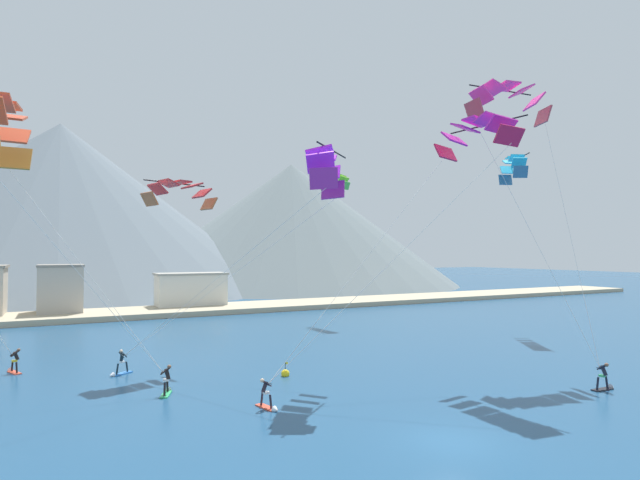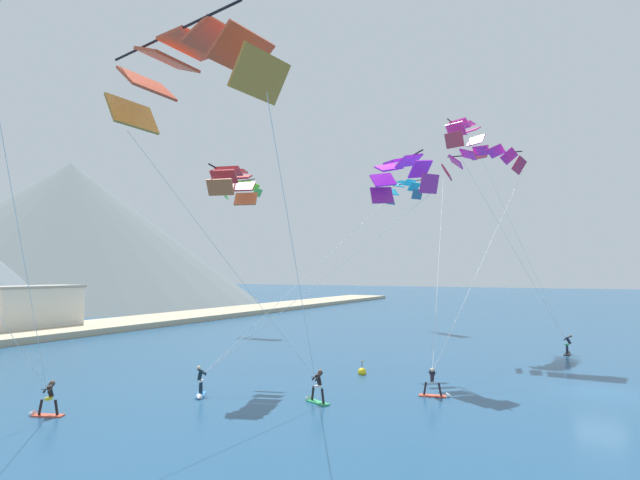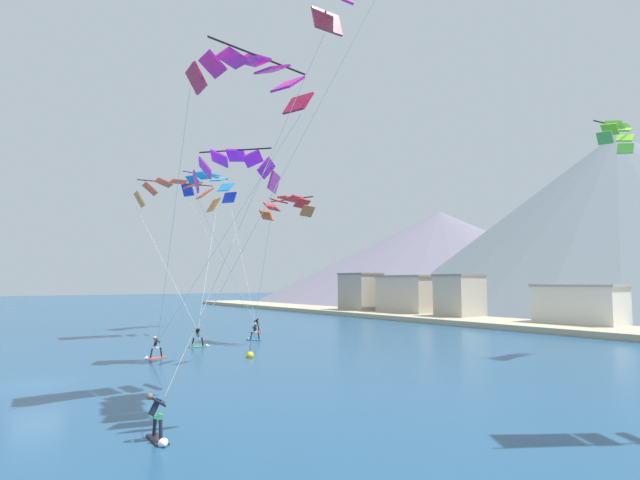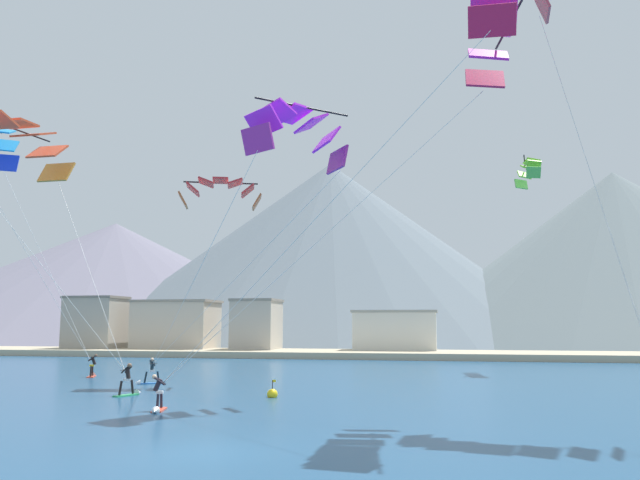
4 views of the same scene
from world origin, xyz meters
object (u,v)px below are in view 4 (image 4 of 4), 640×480
object	(u,v)px
kitesurfer_near_lead	(148,376)
kitesurfer_far_left	(130,385)
kitesurfer_mid_center	(93,370)
parafoil_kite_far_left	(14,139)
parafoil_kite_distant_low_drift	(220,190)
parafoil_kite_distant_mid_solo	(529,170)
race_marker_buoy	(272,394)
parafoil_kite_near_lead	(296,132)
kitesurfer_near_trail	(158,401)
parafoil_kite_near_trail	(489,35)

from	to	relation	value
kitesurfer_near_lead	kitesurfer_far_left	distance (m)	6.42
kitesurfer_mid_center	parafoil_kite_far_left	size ratio (longest dim) A/B	0.12
parafoil_kite_distant_low_drift	parafoil_kite_distant_mid_solo	distance (m)	27.40
kitesurfer_near_lead	race_marker_buoy	world-z (taller)	kitesurfer_near_lead
parafoil_kite_near_lead	parafoil_kite_distant_mid_solo	world-z (taller)	parafoil_kite_distant_mid_solo
kitesurfer_far_left	parafoil_kite_distant_mid_solo	distance (m)	37.18
kitesurfer_mid_center	parafoil_kite_distant_mid_solo	distance (m)	38.51
kitesurfer_near_trail	parafoil_kite_distant_low_drift	world-z (taller)	parafoil_kite_distant_low_drift
parafoil_kite_near_lead	parafoil_kite_far_left	world-z (taller)	parafoil_kite_far_left
kitesurfer_near_trail	parafoil_kite_distant_low_drift	size ratio (longest dim) A/B	0.32
parafoil_kite_near_trail	parafoil_kite_far_left	distance (m)	28.16
kitesurfer_near_trail	kitesurfer_far_left	xyz separation A→B (m)	(-4.12, 5.28, 0.09)
parafoil_kite_near_trail	parafoil_kite_far_left	xyz separation A→B (m)	(-27.44, 6.21, -1.19)
parafoil_kite_far_left	race_marker_buoy	world-z (taller)	parafoil_kite_far_left
kitesurfer_far_left	race_marker_buoy	world-z (taller)	kitesurfer_far_left
parafoil_kite_far_left	parafoil_kite_distant_low_drift	distance (m)	12.78
kitesurfer_mid_center	parafoil_kite_far_left	bearing A→B (deg)	-92.75
parafoil_kite_far_left	parafoil_kite_distant_mid_solo	size ratio (longest dim) A/B	2.82
kitesurfer_near_lead	parafoil_kite_distant_low_drift	distance (m)	12.90
parafoil_kite_near_lead	parafoil_kite_distant_mid_solo	bearing A→B (deg)	59.22
kitesurfer_near_lead	parafoil_kite_near_lead	world-z (taller)	parafoil_kite_near_lead
kitesurfer_near_trail	kitesurfer_far_left	size ratio (longest dim) A/B	1.00
parafoil_kite_near_lead	kitesurfer_near_lead	bearing A→B (deg)	146.12
parafoil_kite_near_lead	parafoil_kite_distant_mid_solo	distance (m)	28.91
kitesurfer_near_lead	race_marker_buoy	distance (m)	11.08
parafoil_kite_near_trail	kitesurfer_near_trail	bearing A→B (deg)	179.84
kitesurfer_far_left	parafoil_kite_distant_mid_solo	size ratio (longest dim) A/B	0.35
parafoil_kite_near_lead	race_marker_buoy	distance (m)	13.64
kitesurfer_mid_center	parafoil_kite_near_trail	distance (m)	34.75
parafoil_kite_distant_low_drift	parafoil_kite_far_left	bearing A→B (deg)	-149.67
kitesurfer_near_lead	parafoil_kite_distant_low_drift	xyz separation A→B (m)	(4.14, 1.13, 12.17)
kitesurfer_near_trail	parafoil_kite_near_trail	xyz separation A→B (m)	(14.63, -0.04, 15.56)
kitesurfer_far_left	kitesurfer_near_lead	bearing A→B (deg)	107.75
kitesurfer_far_left	parafoil_kite_far_left	bearing A→B (deg)	174.15
kitesurfer_far_left	kitesurfer_near_trail	bearing A→B (deg)	-51.98
parafoil_kite_far_left	kitesurfer_near_trail	bearing A→B (deg)	-25.71
kitesurfer_near_trail	kitesurfer_near_lead	bearing A→B (deg)	118.10
kitesurfer_near_trail	parafoil_kite_far_left	bearing A→B (deg)	154.29
parafoil_kite_near_lead	parafoil_kite_distant_low_drift	world-z (taller)	parafoil_kite_near_lead
kitesurfer_near_trail	race_marker_buoy	distance (m)	6.96
kitesurfer_mid_center	parafoil_kite_near_lead	size ratio (longest dim) A/B	0.13
kitesurfer_near_trail	parafoil_kite_near_trail	size ratio (longest dim) A/B	0.11
parafoil_kite_far_left	parafoil_kite_distant_low_drift	world-z (taller)	parafoil_kite_far_left
kitesurfer_mid_center	parafoil_kite_distant_low_drift	world-z (taller)	parafoil_kite_distant_low_drift
kitesurfer_far_left	parafoil_kite_far_left	xyz separation A→B (m)	(-8.68, 0.89, 14.29)
kitesurfer_near_lead	kitesurfer_mid_center	bearing A→B (deg)	147.60
kitesurfer_far_left	parafoil_kite_distant_mid_solo	bearing A→B (deg)	43.90
parafoil_kite_distant_low_drift	parafoil_kite_distant_mid_solo	xyz separation A→B (m)	(21.89, 15.93, 4.21)
kitesurfer_far_left	race_marker_buoy	bearing A→B (deg)	5.14
kitesurfer_mid_center	parafoil_kite_distant_mid_solo	size ratio (longest dim) A/B	0.34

